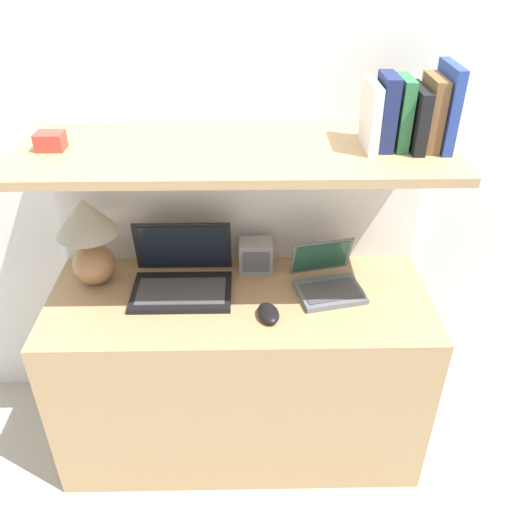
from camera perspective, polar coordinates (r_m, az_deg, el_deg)
The scene contains 17 objects.
ground_plane at distance 2.21m, azimuth -1.51°, elevation -23.38°, with size 12.00×12.00×0.00m, color #B2AD9E.
wall_back at distance 1.93m, azimuth -1.96°, elevation 13.46°, with size 6.00×0.05×2.40m.
desk at distance 2.11m, azimuth -1.62°, elevation -12.09°, with size 1.33×0.52×0.70m.
back_riser at distance 2.17m, azimuth -1.68°, elevation -2.16°, with size 1.33×0.04×1.20m.
shelf at distance 1.69m, azimuth -2.06°, elevation 10.85°, with size 1.33×0.47×0.03m.
table_lamp at distance 1.94m, azimuth -17.24°, elevation 2.24°, with size 0.21×0.21×0.33m.
laptop_large at distance 1.92m, azimuth -7.78°, elevation -2.23°, with size 0.34×0.26×0.22m.
laptop_small at distance 1.92m, azimuth 7.51°, elevation -2.60°, with size 0.26×0.26×0.16m.
computer_mouse at distance 1.79m, azimuth 1.32°, elevation -6.04°, with size 0.09×0.12×0.03m.
router_box at distance 1.99m, azimuth -0.02°, elevation 0.04°, with size 0.12×0.09×0.12m.
book_blue at distance 1.74m, azimuth 19.36°, elevation 14.59°, with size 0.03×0.18×0.25m.
book_brown at distance 1.73m, azimuth 17.98°, elevation 14.15°, with size 0.04×0.15×0.21m.
book_black at distance 1.72m, azimuth 16.50°, elevation 13.79°, with size 0.03×0.18×0.18m.
book_green at distance 1.71m, azimuth 15.14°, elevation 14.30°, with size 0.03×0.13×0.21m.
book_navy at distance 1.69m, azimuth 13.51°, elevation 14.52°, with size 0.04×0.13×0.22m.
book_white at distance 1.69m, azimuth 11.97°, elevation 14.26°, with size 0.03×0.18×0.20m.
shelf_gadget at distance 1.77m, azimuth -20.83°, elevation 11.24°, with size 0.08×0.07×0.05m.
Camera 1 is at (0.03, -1.24, 1.83)m, focal length 38.00 mm.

